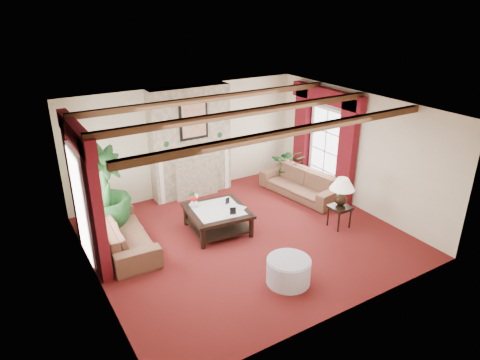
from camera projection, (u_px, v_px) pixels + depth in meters
floor at (246, 237)px, 8.89m from camera, size 6.00×6.00×0.00m
ceiling at (247, 109)px, 7.83m from camera, size 6.00×6.00×0.00m
back_wall at (187, 140)px, 10.52m from camera, size 6.00×0.02×2.70m
left_wall at (90, 214)px, 6.93m from camera, size 0.02×5.50×2.70m
right_wall at (357, 151)px, 9.79m from camera, size 0.02×5.50×2.70m
ceiling_beams at (247, 113)px, 7.85m from camera, size 6.00×3.00×0.12m
fireplace at (188, 86)px, 9.83m from camera, size 2.00×0.52×2.70m
french_door_left at (71, 151)px, 7.43m from camera, size 0.10×1.10×2.16m
french_door_right at (329, 109)px, 10.25m from camera, size 0.10×1.10×2.16m
curtains_left at (74, 127)px, 7.31m from camera, size 0.20×2.40×2.55m
curtains_right at (327, 92)px, 10.03m from camera, size 0.20×2.40×2.55m
sofa_left at (124, 228)px, 8.38m from camera, size 2.25×0.86×0.85m
sofa_right at (301, 180)px, 10.61m from camera, size 2.35×1.31×0.84m
potted_palm at (107, 209)px, 8.90m from camera, size 2.63×2.77×1.06m
small_plant at (288, 168)px, 11.41m from camera, size 1.86×1.86×0.76m
coffee_table at (218, 220)px, 9.04m from camera, size 1.35×1.35×0.50m
side_table at (339, 216)px, 9.20m from camera, size 0.51×0.51×0.49m
ottoman at (288, 271)px, 7.41m from camera, size 0.77×0.77×0.45m
table_lamp at (342, 192)px, 8.98m from camera, size 0.53×0.53×0.67m
flower_vase at (194, 203)px, 9.02m from camera, size 0.29×0.29×0.19m
book at (235, 204)px, 8.86m from camera, size 0.24×0.20×0.30m
photo_frame_a at (233, 211)px, 8.70m from camera, size 0.12×0.06×0.17m
photo_frame_b at (227, 201)px, 9.16m from camera, size 0.11×0.06×0.14m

